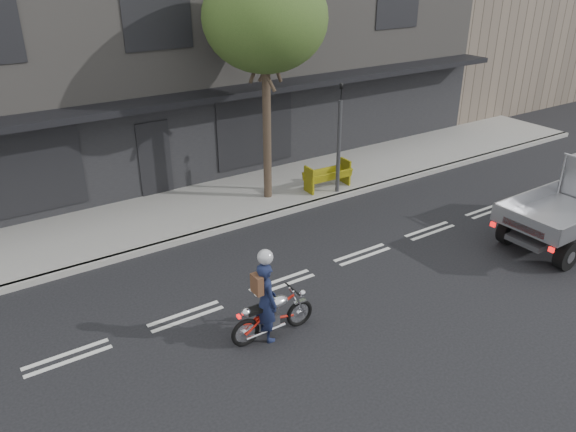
{
  "coord_description": "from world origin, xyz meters",
  "views": [
    {
      "loc": [
        -5.96,
        -9.27,
        6.88
      ],
      "look_at": [
        0.49,
        0.5,
        1.37
      ],
      "focal_mm": 35.0,
      "sensor_mm": 36.0,
      "label": 1
    }
  ],
  "objects_px": {
    "street_tree": "(265,19)",
    "traffic_light_pole": "(339,145)",
    "construction_barrier": "(332,177)",
    "rider": "(266,301)",
    "motorcycle": "(273,314)"
  },
  "relations": [
    {
      "from": "street_tree",
      "to": "rider",
      "type": "height_order",
      "value": "street_tree"
    },
    {
      "from": "street_tree",
      "to": "motorcycle",
      "type": "height_order",
      "value": "street_tree"
    },
    {
      "from": "street_tree",
      "to": "traffic_light_pole",
      "type": "relative_size",
      "value": 1.93
    },
    {
      "from": "motorcycle",
      "to": "rider",
      "type": "bearing_deg",
      "value": -177.99
    },
    {
      "from": "traffic_light_pole",
      "to": "construction_barrier",
      "type": "relative_size",
      "value": 2.3
    },
    {
      "from": "rider",
      "to": "motorcycle",
      "type": "bearing_deg",
      "value": -87.99
    },
    {
      "from": "traffic_light_pole",
      "to": "motorcycle",
      "type": "xyz_separation_m",
      "value": [
        -5.4,
        -4.87,
        -1.17
      ]
    },
    {
      "from": "rider",
      "to": "street_tree",
      "type": "bearing_deg",
      "value": -29.8
    },
    {
      "from": "street_tree",
      "to": "construction_barrier",
      "type": "bearing_deg",
      "value": -19.87
    },
    {
      "from": "rider",
      "to": "traffic_light_pole",
      "type": "bearing_deg",
      "value": -46.71
    },
    {
      "from": "street_tree",
      "to": "motorcycle",
      "type": "xyz_separation_m",
      "value": [
        -3.4,
        -5.72,
        -4.79
      ]
    },
    {
      "from": "motorcycle",
      "to": "construction_barrier",
      "type": "relative_size",
      "value": 1.2
    },
    {
      "from": "street_tree",
      "to": "construction_barrier",
      "type": "distance_m",
      "value": 5.12
    },
    {
      "from": "street_tree",
      "to": "traffic_light_pole",
      "type": "height_order",
      "value": "street_tree"
    },
    {
      "from": "traffic_light_pole",
      "to": "construction_barrier",
      "type": "distance_m",
      "value": 1.09
    }
  ]
}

